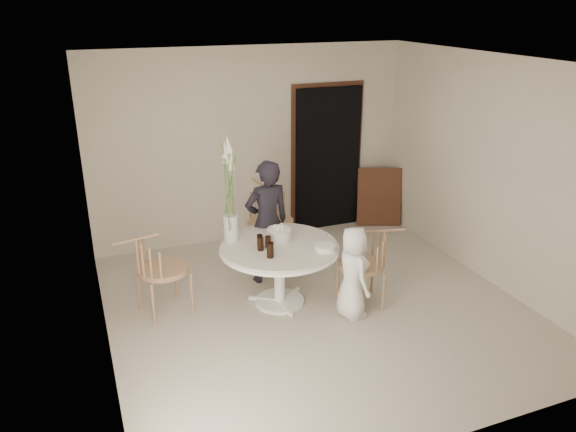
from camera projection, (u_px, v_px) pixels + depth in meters
name	position (u px, v px, depth m)	size (l,w,h in m)	color
ground	(316.00, 307.00, 6.36)	(4.50, 4.50, 0.00)	beige
room_shell	(319.00, 170.00, 5.77)	(4.50, 4.50, 4.50)	silver
doorway	(328.00, 159.00, 8.27)	(1.00, 0.10, 2.10)	black
door_trim	(326.00, 155.00, 8.28)	(1.12, 0.03, 2.22)	#502A1B
table	(279.00, 254.00, 6.23)	(1.33, 1.33, 0.73)	white
picture_frame	(379.00, 197.00, 8.55)	(0.66, 0.04, 0.89)	#502A1B
chair_far	(266.00, 211.00, 7.40)	(0.60, 0.64, 1.00)	tan
chair_right	(373.00, 256.00, 6.27)	(0.60, 0.56, 0.90)	tan
chair_left	(151.00, 264.00, 5.99)	(0.63, 0.60, 0.96)	tan
girl	(267.00, 222.00, 6.72)	(0.56, 0.37, 1.53)	black
boy	(353.00, 273.00, 6.02)	(0.51, 0.33, 1.04)	white
birthday_cake	(279.00, 234.00, 6.29)	(0.27, 0.27, 0.18)	silver
cola_tumbler_a	(268.00, 242.00, 6.09)	(0.06, 0.06, 0.14)	black
cola_tumbler_b	(270.00, 250.00, 5.86)	(0.08, 0.08, 0.17)	black
cola_tumbler_c	(260.00, 241.00, 6.13)	(0.06, 0.06, 0.14)	black
cola_tumbler_d	(260.00, 244.00, 6.03)	(0.07, 0.07, 0.15)	black
plate_stack	(325.00, 247.00, 6.05)	(0.23, 0.23, 0.06)	white
flower_vase	(230.00, 201.00, 6.12)	(0.17, 0.17, 1.22)	silver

